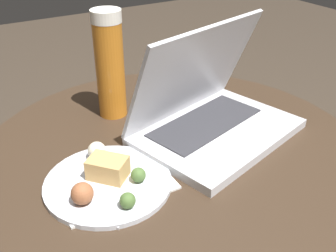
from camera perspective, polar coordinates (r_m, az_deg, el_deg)
name	(u,v)px	position (r m, az deg, el deg)	size (l,w,h in m)	color
table	(173,189)	(0.83, 0.72, -9.11)	(0.76, 0.76, 0.51)	black
napkin	(113,184)	(0.68, -7.94, -8.29)	(0.19, 0.14, 0.00)	white
laptop	(210,112)	(0.80, 6.06, 2.01)	(0.37, 0.30, 0.22)	silver
beer_glass	(110,65)	(0.85, -8.45, 8.77)	(0.06, 0.06, 0.23)	#C6701E
snack_plate	(107,179)	(0.67, -8.86, -7.63)	(0.22, 0.22, 0.05)	silver
fork	(138,186)	(0.67, -4.33, -8.74)	(0.14, 0.13, 0.00)	silver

